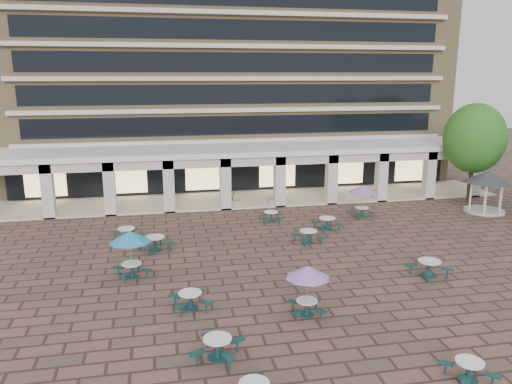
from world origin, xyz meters
TOP-DOWN VIEW (x-y plane):
  - ground at (0.00, 0.00)m, footprint 120.00×120.00m
  - apartment_building at (0.00, 25.47)m, footprint 40.00×15.50m
  - retail_arcade at (0.00, 14.80)m, footprint 42.00×6.60m
  - picnic_table_1 at (-5.25, -7.99)m, footprint 2.18×2.18m
  - picnic_table_2 at (2.85, -11.00)m, footprint 1.68×1.68m
  - picnic_table_4 at (-8.59, 0.22)m, footprint 2.10×2.10m
  - picnic_table_5 at (-5.94, -3.87)m, footprint 1.93×1.93m
  - picnic_table_6 at (-1.11, -5.45)m, footprint 1.91×1.91m
  - picnic_table_7 at (6.22, -2.63)m, footprint 2.19×2.19m
  - picnic_table_8 at (-7.44, 3.96)m, footprint 2.37×2.37m
  - picnic_table_9 at (0.53, 8.38)m, footprint 1.80×1.80m
  - picnic_table_10 at (3.77, 5.92)m, footprint 2.00×2.00m
  - picnic_table_11 at (7.21, 8.24)m, footprint 2.01×2.01m
  - picnic_table_12 at (-9.15, 6.20)m, footprint 2.11×2.11m
  - picnic_table_13 at (1.73, 3.55)m, footprint 2.08×2.08m
  - gazebo at (16.80, 7.81)m, footprint 3.29×3.29m
  - tree_east_c at (17.29, 10.51)m, footprint 4.74×4.74m
  - planter_left at (-1.63, 12.90)m, footprint 1.50×0.67m
  - planter_right at (2.11, 12.90)m, footprint 1.50×0.78m

SIDE VIEW (x-z plane):
  - ground at x=0.00m, z-range 0.00..0.00m
  - picnic_table_2 at x=2.85m, z-range 0.07..0.78m
  - picnic_table_9 at x=0.53m, z-range 0.07..0.80m
  - picnic_table_5 at x=-5.94m, z-range 0.08..0.85m
  - picnic_table_1 at x=-5.25m, z-range 0.08..0.87m
  - picnic_table_13 at x=1.73m, z-range 0.08..0.87m
  - picnic_table_12 at x=-9.15m, z-range 0.08..0.88m
  - picnic_table_10 at x=3.77m, z-range 0.08..0.89m
  - planter_left at x=-1.63m, z-range -0.13..1.12m
  - picnic_table_7 at x=6.22m, z-range 0.08..0.93m
  - picnic_table_8 at x=-7.44m, z-range 0.08..0.95m
  - planter_right at x=2.11m, z-range -0.12..1.16m
  - picnic_table_6 at x=-1.11m, z-range 0.77..2.98m
  - picnic_table_11 at x=7.21m, z-range 0.81..3.13m
  - picnic_table_4 at x=-8.59m, z-range 0.85..3.27m
  - gazebo at x=16.80m, z-range 0.78..3.83m
  - retail_arcade at x=0.00m, z-range 0.80..5.20m
  - tree_east_c at x=17.29m, z-range 1.21..9.10m
  - apartment_building at x=0.00m, z-range 0.00..25.20m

